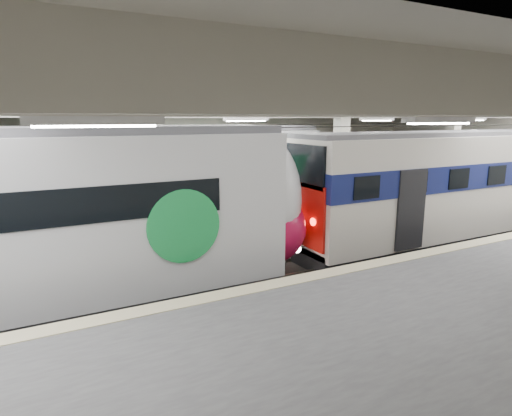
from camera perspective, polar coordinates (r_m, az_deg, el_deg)
station_hall at (r=12.01m, az=6.72°, el=3.50°), size 36.00×24.00×5.75m
modern_emu at (r=11.85m, az=-23.36°, el=-1.94°), size 15.00×3.09×4.78m
older_rer at (r=18.72m, az=23.57°, el=2.81°), size 13.59×3.00×4.48m
far_train at (r=17.68m, az=-14.43°, el=3.12°), size 14.69×3.20×4.65m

